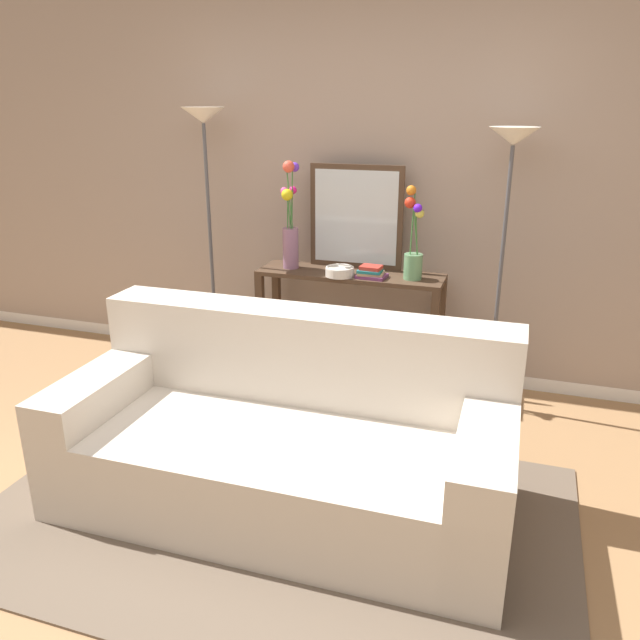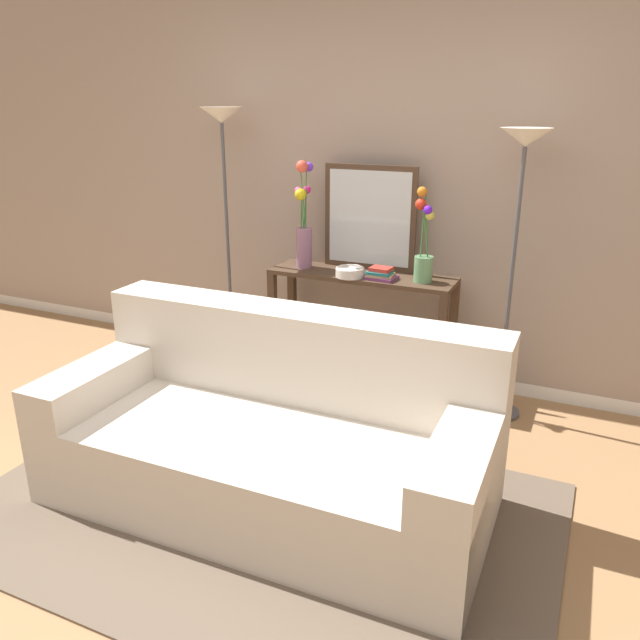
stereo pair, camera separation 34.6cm
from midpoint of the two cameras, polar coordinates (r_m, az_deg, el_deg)
name	(u,v)px [view 1 (the left image)]	position (r m, az deg, el deg)	size (l,w,h in m)	color
ground_plane	(258,554)	(2.93, -9.21, -20.30)	(16.00, 16.00, 0.02)	#9E754C
back_wall	(381,184)	(4.29, 3.20, 12.14)	(12.00, 0.15, 2.63)	white
area_rug	(274,516)	(3.10, -7.50, -17.32)	(2.71, 1.71, 0.01)	brown
couch	(286,442)	(3.06, -6.42, -11.04)	(2.09, 0.97, 0.88)	beige
console_table	(350,309)	(4.17, 0.34, 1.00)	(1.22, 0.34, 0.78)	#473323
floor_lamp_left	(206,169)	(4.35, -12.59, 13.22)	(0.28, 0.28, 1.80)	#4C4C51
floor_lamp_right	(508,193)	(3.77, 14.15, 11.05)	(0.28, 0.28, 1.71)	#4C4C51
wall_mirror	(356,217)	(4.16, 0.87, 9.27)	(0.62, 0.02, 0.68)	#473323
vase_tall_flowers	(290,227)	(4.18, -5.12, 8.36)	(0.12, 0.13, 0.70)	gray
vase_short_flowers	(413,248)	(3.93, 5.93, 6.44)	(0.13, 0.12, 0.58)	#669E6B
fruit_bowl	(340,271)	(4.02, -0.66, 4.41)	(0.18, 0.18, 0.06)	silver
book_stack	(371,273)	(3.98, 2.16, 4.28)	(0.19, 0.15, 0.08)	#6B3360
book_row_under_console	(311,369)	(4.43, -3.09, -4.50)	(0.45, 0.18, 0.13)	#2D2D33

